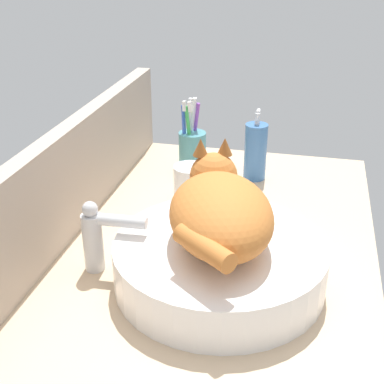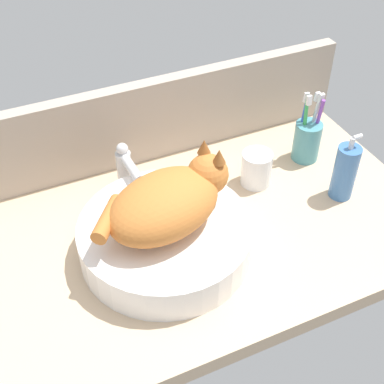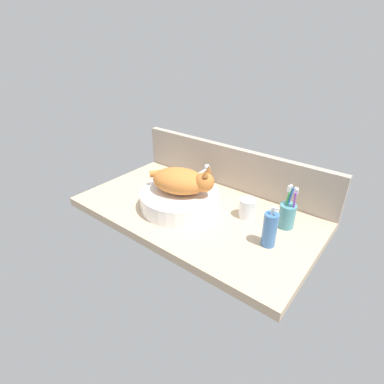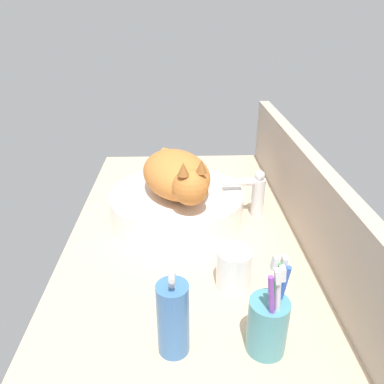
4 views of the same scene
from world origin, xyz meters
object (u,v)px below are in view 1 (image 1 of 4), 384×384
at_px(faucet, 98,234).
at_px(water_glass, 190,186).
at_px(sink_basin, 220,263).
at_px(soap_dispenser, 255,151).
at_px(toothbrush_cup, 192,150).
at_px(cat, 219,209).

height_order(faucet, water_glass, faucet).
xyz_separation_m(sink_basin, faucet, (-0.01, 0.22, 0.03)).
bearing_deg(soap_dispenser, toothbrush_cup, 88.51).
bearing_deg(cat, toothbrush_cup, 18.74).
bearing_deg(sink_basin, water_glass, 22.63).
bearing_deg(soap_dispenser, cat, 178.73).
xyz_separation_m(cat, soap_dispenser, (0.44, -0.01, -0.07)).
relative_size(soap_dispenser, water_glass, 1.99).
height_order(sink_basin, water_glass, water_glass).
bearing_deg(toothbrush_cup, sink_basin, -161.20).
distance_m(cat, soap_dispenser, 0.44).
relative_size(soap_dispenser, toothbrush_cup, 0.92).
bearing_deg(soap_dispenser, water_glass, 142.38).
xyz_separation_m(soap_dispenser, toothbrush_cup, (0.00, 0.16, -0.01)).
distance_m(cat, faucet, 0.22).
relative_size(cat, soap_dispenser, 1.84).
bearing_deg(toothbrush_cup, water_glass, -168.25).
height_order(sink_basin, soap_dispenser, soap_dispenser).
bearing_deg(cat, sink_basin, -159.09).
relative_size(faucet, water_glass, 1.57).
xyz_separation_m(faucet, toothbrush_cup, (0.46, -0.06, -0.02)).
xyz_separation_m(sink_basin, water_glass, (0.29, 0.12, -0.00)).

